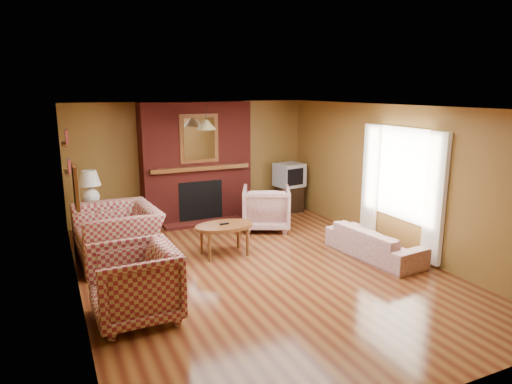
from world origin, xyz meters
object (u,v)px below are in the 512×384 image
fireplace (196,163)px  floral_sofa (374,243)px  coffee_table (224,228)px  crt_tv (289,175)px  plaid_armchair (134,284)px  table_lamp (90,186)px  tv_stand (289,198)px  side_table (93,223)px  floral_armchair (266,208)px  plaid_loveseat (118,235)px

fireplace → floral_sofa: (1.90, -3.29, -0.94)m
coffee_table → crt_tv: 3.05m
fireplace → coffee_table: size_ratio=2.47×
floral_sofa → fireplace: bearing=24.4°
plaid_armchair → coffee_table: 2.31m
fireplace → plaid_armchair: size_ratio=2.48×
coffee_table → table_lamp: size_ratio=1.57×
tv_stand → fireplace: bearing=178.4°
coffee_table → side_table: side_table is taller
fireplace → side_table: fireplace is taller
fireplace → coffee_table: fireplace is taller
coffee_table → floral_armchair: bearing=38.7°
plaid_loveseat → crt_tv: 4.22m
floral_sofa → floral_armchair: floral_armchair is taller
fireplace → crt_tv: size_ratio=3.85×
floral_sofa → floral_armchair: (-0.89, 2.11, 0.17)m
fireplace → tv_stand: (2.05, -0.18, -0.90)m
plaid_armchair → table_lamp: size_ratio=1.56×
plaid_armchair → crt_tv: size_ratio=1.55×
floral_sofa → floral_armchair: size_ratio=1.84×
side_table → fireplace: bearing=14.3°
plaid_armchair → coffee_table: size_ratio=1.00×
crt_tv → floral_armchair: bearing=-136.8°
plaid_loveseat → floral_sofa: (3.75, -1.52, -0.19)m
side_table → tv_stand: bearing=4.8°
plaid_loveseat → floral_armchair: bearing=98.1°
floral_armchair → plaid_loveseat: bearing=37.4°
tv_stand → coffee_table: bearing=-135.6°
floral_armchair → side_table: 3.17m
coffee_table → table_lamp: (-1.86, 1.63, 0.55)m
side_table → plaid_loveseat: bearing=-78.6°
floral_sofa → side_table: (-4.00, 2.75, 0.08)m
plaid_armchair → crt_tv: crt_tv is taller
fireplace → coffee_table: (-0.24, -2.17, -0.73)m
fireplace → crt_tv: bearing=-5.3°
plaid_armchair → tv_stand: 5.34m
fireplace → plaid_armchair: (-1.95, -3.72, -0.74)m
fireplace → floral_armchair: bearing=-49.4°
plaid_armchair → crt_tv: (4.00, 3.53, 0.37)m
table_lamp → crt_tv: table_lamp is taller
crt_tv → plaid_loveseat: bearing=-158.0°
coffee_table → tv_stand: (2.29, 1.98, -0.17)m
plaid_armchair → table_lamp: table_lamp is taller
floral_armchair → plaid_armchair: bearing=66.4°
plaid_armchair → table_lamp: (-0.15, 3.19, 0.56)m
floral_sofa → side_table: 4.86m
tv_stand → side_table: bearing=-171.7°
side_table → tv_stand: (4.15, 0.35, -0.05)m
side_table → table_lamp: (-0.00, -0.00, 0.67)m
fireplace → coffee_table: 2.30m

